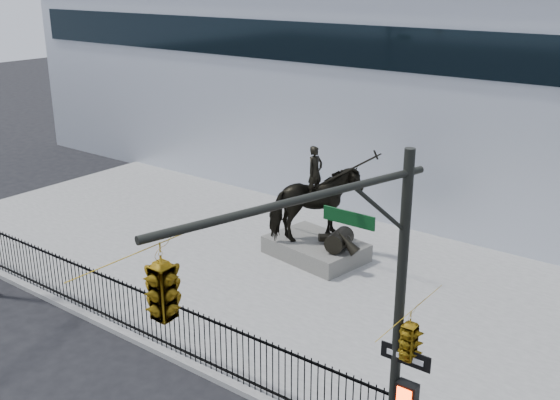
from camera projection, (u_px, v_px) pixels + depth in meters
The scene contains 7 objects.
ground at pixel (136, 377), 16.47m from camera, with size 120.00×120.00×0.00m, color black.
plaza at pixel (298, 277), 21.71m from camera, with size 30.00×12.00×0.15m, color gray.
building at pixel (465, 91), 30.03m from camera, with size 44.00×14.00×9.00m, color silver.
picket_fence at pixel (170, 325), 17.12m from camera, with size 22.10×0.10×1.50m.
statue_plinth at pixel (316, 249), 23.01m from camera, with size 3.28×2.25×0.61m, color #5B5853.
equestrian_statue at pixel (318, 206), 22.45m from camera, with size 4.16×2.91×3.56m.
traffic_signal_right at pixel (300, 313), 9.68m from camera, with size 2.17×6.86×7.00m.
Camera 1 is at (11.44, -9.02, 9.61)m, focal length 42.00 mm.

